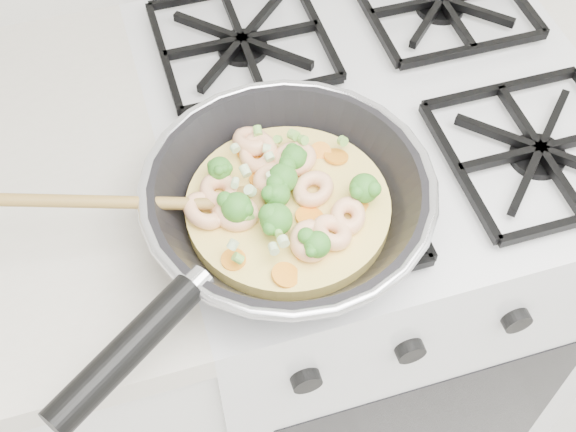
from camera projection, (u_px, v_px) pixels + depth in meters
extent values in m
cube|color=silver|center=(356.00, 278.00, 1.37)|extent=(0.60, 0.60, 0.90)
cube|color=black|center=(382.00, 95.00, 0.99)|extent=(0.56, 0.56, 0.02)
torus|color=silver|center=(288.00, 187.00, 0.81)|extent=(0.33, 0.33, 0.01)
cylinder|color=black|center=(125.00, 353.00, 0.70)|extent=(0.17, 0.13, 0.03)
cylinder|color=#FFE26E|center=(288.00, 208.00, 0.84)|extent=(0.23, 0.23, 0.02)
ellipsoid|color=olive|center=(243.00, 202.00, 0.82)|extent=(0.06, 0.05, 0.02)
cylinder|color=olive|center=(95.00, 202.00, 0.79)|extent=(0.28, 0.06, 0.07)
torus|color=#FFC896|center=(219.00, 191.00, 0.83)|extent=(0.05, 0.05, 0.02)
torus|color=#FFC896|center=(331.00, 232.00, 0.80)|extent=(0.06, 0.06, 0.02)
torus|color=#FFC896|center=(310.00, 241.00, 0.79)|extent=(0.07, 0.07, 0.02)
torus|color=#FFC896|center=(313.00, 189.00, 0.83)|extent=(0.07, 0.07, 0.02)
torus|color=#FFC896|center=(252.00, 141.00, 0.88)|extent=(0.07, 0.07, 0.03)
torus|color=#FFC896|center=(236.00, 213.00, 0.82)|extent=(0.06, 0.07, 0.03)
torus|color=#FFC896|center=(274.00, 178.00, 0.84)|extent=(0.07, 0.07, 0.03)
torus|color=#FFC896|center=(348.00, 216.00, 0.81)|extent=(0.06, 0.06, 0.02)
torus|color=#FFC896|center=(258.00, 153.00, 0.87)|extent=(0.06, 0.06, 0.03)
torus|color=#FFC896|center=(205.00, 211.00, 0.82)|extent=(0.07, 0.07, 0.03)
torus|color=#FFC896|center=(294.00, 159.00, 0.86)|extent=(0.06, 0.06, 0.02)
ellipsoid|color=#428F2F|center=(283.00, 178.00, 0.83)|extent=(0.04, 0.04, 0.03)
ellipsoid|color=#428F2F|center=(276.00, 219.00, 0.80)|extent=(0.05, 0.05, 0.04)
ellipsoid|color=#428F2F|center=(317.00, 245.00, 0.78)|extent=(0.04, 0.04, 0.03)
ellipsoid|color=#428F2F|center=(237.00, 208.00, 0.81)|extent=(0.04, 0.04, 0.03)
ellipsoid|color=#428F2F|center=(220.00, 169.00, 0.84)|extent=(0.04, 0.04, 0.03)
ellipsoid|color=#428F2F|center=(294.00, 158.00, 0.85)|extent=(0.04, 0.04, 0.03)
ellipsoid|color=#428F2F|center=(364.00, 188.00, 0.82)|extent=(0.04, 0.04, 0.03)
ellipsoid|color=#428F2F|center=(277.00, 194.00, 0.82)|extent=(0.04, 0.04, 0.03)
cylinder|color=orange|center=(336.00, 156.00, 0.87)|extent=(0.04, 0.04, 0.00)
cylinder|color=orange|center=(359.00, 209.00, 0.83)|extent=(0.03, 0.03, 0.01)
cylinder|color=orange|center=(240.00, 200.00, 0.84)|extent=(0.04, 0.04, 0.00)
cylinder|color=orange|center=(320.00, 152.00, 0.88)|extent=(0.04, 0.04, 0.01)
cylinder|color=orange|center=(264.00, 180.00, 0.85)|extent=(0.04, 0.04, 0.01)
cylinder|color=orange|center=(250.00, 151.00, 0.88)|extent=(0.04, 0.04, 0.00)
cylinder|color=orange|center=(263.00, 174.00, 0.86)|extent=(0.03, 0.03, 0.00)
cylinder|color=orange|center=(286.00, 275.00, 0.78)|extent=(0.04, 0.04, 0.01)
cylinder|color=orange|center=(233.00, 259.00, 0.79)|extent=(0.04, 0.04, 0.00)
cylinder|color=orange|center=(310.00, 246.00, 0.80)|extent=(0.04, 0.04, 0.01)
cylinder|color=orange|center=(310.00, 250.00, 0.80)|extent=(0.04, 0.04, 0.01)
cylinder|color=orange|center=(310.00, 217.00, 0.82)|extent=(0.03, 0.03, 0.00)
cylinder|color=orange|center=(259.00, 208.00, 0.83)|extent=(0.04, 0.04, 0.01)
cylinder|color=#80C34E|center=(300.00, 154.00, 0.85)|extent=(0.01, 0.01, 0.01)
cylinder|color=#80C34E|center=(280.00, 173.00, 0.84)|extent=(0.01, 0.01, 0.01)
cylinder|color=#C6E9A4|center=(271.00, 178.00, 0.82)|extent=(0.01, 0.01, 0.01)
cylinder|color=#80C34E|center=(278.00, 232.00, 0.79)|extent=(0.01, 0.01, 0.01)
cylinder|color=#C6E9A4|center=(274.00, 249.00, 0.77)|extent=(0.01, 0.01, 0.01)
cylinder|color=#80C34E|center=(303.00, 140.00, 0.86)|extent=(0.01, 0.01, 0.01)
cylinder|color=#80C34E|center=(359.00, 190.00, 0.81)|extent=(0.01, 0.01, 0.01)
cylinder|color=#C6E9A4|center=(235.00, 148.00, 0.85)|extent=(0.01, 0.01, 0.01)
cylinder|color=#C6E9A4|center=(283.00, 241.00, 0.77)|extent=(0.01, 0.01, 0.01)
cylinder|color=#C6E9A4|center=(283.00, 220.00, 0.79)|extent=(0.01, 0.01, 0.01)
cylinder|color=#80C34E|center=(343.00, 141.00, 0.87)|extent=(0.01, 0.01, 0.01)
cylinder|color=#C6E9A4|center=(235.00, 183.00, 0.82)|extent=(0.01, 0.01, 0.01)
cylinder|color=#C6E9A4|center=(250.00, 191.00, 0.81)|extent=(0.01, 0.01, 0.01)
cylinder|color=#80C34E|center=(238.00, 258.00, 0.77)|extent=(0.01, 0.01, 0.01)
cylinder|color=#80C34E|center=(294.00, 135.00, 0.86)|extent=(0.01, 0.01, 0.01)
cylinder|color=#C6E9A4|center=(245.00, 171.00, 0.83)|extent=(0.01, 0.01, 0.01)
cylinder|color=#80C34E|center=(278.00, 139.00, 0.86)|extent=(0.01, 0.01, 0.01)
cylinder|color=#80C34E|center=(248.00, 216.00, 0.81)|extent=(0.01, 0.01, 0.01)
cylinder|color=#C6E9A4|center=(233.00, 245.00, 0.77)|extent=(0.01, 0.01, 0.01)
cylinder|color=#C6E9A4|center=(267.00, 149.00, 0.86)|extent=(0.01, 0.01, 0.01)
cylinder|color=#80C34E|center=(258.00, 131.00, 0.86)|extent=(0.01, 0.01, 0.01)
cylinder|color=#C6E9A4|center=(269.00, 157.00, 0.85)|extent=(0.01, 0.01, 0.01)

